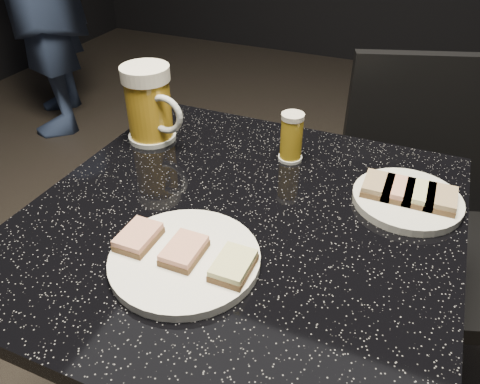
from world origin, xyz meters
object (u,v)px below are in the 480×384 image
(plate_small, at_px, (407,200))
(beer_mug, at_px, (150,104))
(chair, at_px, (429,225))
(beer_tumbler, at_px, (291,137))
(plate_large, at_px, (185,259))
(table, at_px, (240,314))

(plate_small, xyz_separation_m, beer_mug, (-0.52, 0.03, 0.07))
(beer_mug, bearing_deg, plate_small, -2.96)
(chair, bearing_deg, beer_tumbler, -142.38)
(beer_mug, relative_size, beer_tumbler, 1.61)
(plate_large, distance_m, beer_tumbler, 0.35)
(plate_small, bearing_deg, plate_large, -135.10)
(plate_large, xyz_separation_m, plate_small, (0.28, 0.28, 0.00))
(plate_small, relative_size, table, 0.25)
(beer_mug, xyz_separation_m, chair, (0.59, 0.26, -0.33))
(plate_large, height_order, chair, chair)
(table, distance_m, chair, 0.54)
(plate_small, distance_m, beer_mug, 0.53)
(plate_large, relative_size, beer_mug, 1.40)
(table, height_order, beer_tumbler, beer_tumbler)
(plate_small, distance_m, beer_tumbler, 0.24)
(table, xyz_separation_m, beer_tumbler, (0.02, 0.21, 0.29))
(plate_large, relative_size, plate_small, 1.20)
(beer_tumbler, bearing_deg, plate_small, -14.90)
(beer_tumbler, bearing_deg, chair, 37.62)
(beer_mug, distance_m, beer_tumbler, 0.30)
(plate_small, xyz_separation_m, table, (-0.25, -0.15, -0.25))
(plate_large, height_order, plate_small, same)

